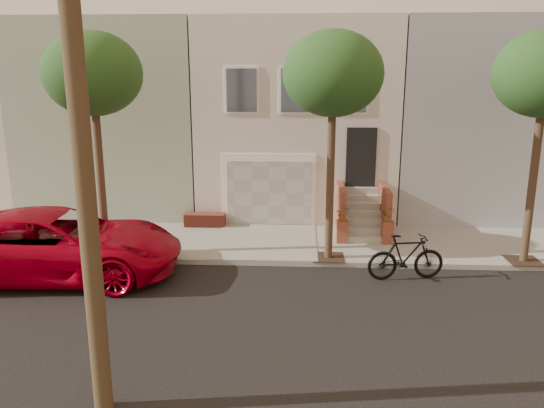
{
  "coord_description": "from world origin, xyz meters",
  "views": [
    {
      "loc": [
        0.15,
        -10.7,
        5.36
      ],
      "look_at": [
        -0.58,
        3.0,
        1.94
      ],
      "focal_mm": 35.25,
      "sensor_mm": 36.0,
      "label": 1
    }
  ],
  "objects": [
    {
      "name": "ground",
      "position": [
        0.0,
        0.0,
        0.0
      ],
      "size": [
        90.0,
        90.0,
        0.0
      ],
      "primitive_type": "plane",
      "color": "black",
      "rests_on": "ground"
    },
    {
      "name": "sidewalk",
      "position": [
        0.0,
        5.35,
        0.07
      ],
      "size": [
        40.0,
        3.7,
        0.15
      ],
      "primitive_type": "cube",
      "color": "gray",
      "rests_on": "ground"
    },
    {
      "name": "house_row",
      "position": [
        0.0,
        11.19,
        3.64
      ],
      "size": [
        33.1,
        11.7,
        7.0
      ],
      "color": "beige",
      "rests_on": "sidewalk"
    },
    {
      "name": "tree_left",
      "position": [
        -5.5,
        3.9,
        5.26
      ],
      "size": [
        2.7,
        2.57,
        6.3
      ],
      "color": "#2D2116",
      "rests_on": "sidewalk"
    },
    {
      "name": "tree_mid",
      "position": [
        1.0,
        3.9,
        5.26
      ],
      "size": [
        2.7,
        2.57,
        6.3
      ],
      "color": "#2D2116",
      "rests_on": "sidewalk"
    },
    {
      "name": "pickup_truck",
      "position": [
        -6.28,
        2.44,
        0.91
      ],
      "size": [
        6.72,
        3.44,
        1.81
      ],
      "primitive_type": "imported",
      "rotation": [
        0.0,
        0.0,
        1.64
      ],
      "color": "#AB0017",
      "rests_on": "ground"
    },
    {
      "name": "motorcycle",
      "position": [
        2.97,
        2.73,
        0.62
      ],
      "size": [
        2.13,
        0.91,
        1.24
      ],
      "primitive_type": "imported",
      "rotation": [
        0.0,
        0.0,
        1.74
      ],
      "color": "black",
      "rests_on": "ground"
    }
  ]
}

